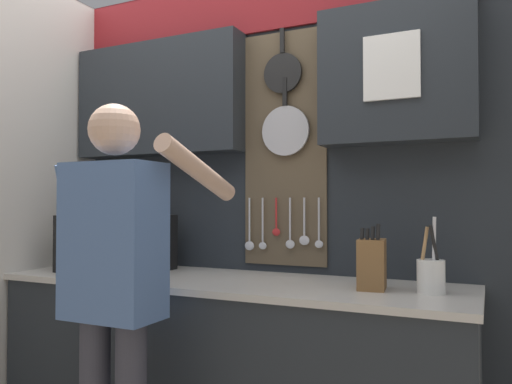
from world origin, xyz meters
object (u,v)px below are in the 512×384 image
Objects in this scene: person at (115,274)px; knife_block at (372,264)px; microwave at (117,243)px; utensil_crock at (431,274)px.

knife_block is at bearing 32.04° from person.
person reaches higher than microwave.
utensil_crock reaches higher than knife_block.
microwave is 1.84× the size of knife_block.
utensil_crock reaches higher than microwave.
person is at bearing -49.70° from microwave.
knife_block is 0.90× the size of utensil_crock.
person is (-1.12, -0.56, 0.01)m from utensil_crock.
microwave is 1.36m from knife_block.
person reaches higher than knife_block.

